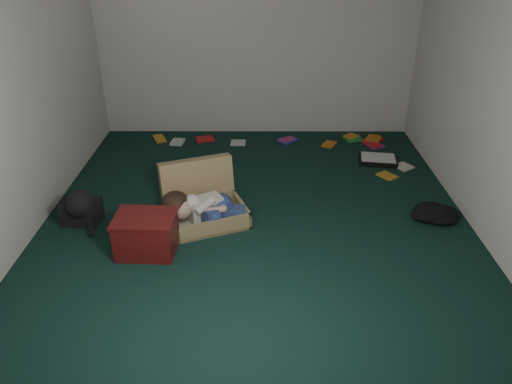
{
  "coord_description": "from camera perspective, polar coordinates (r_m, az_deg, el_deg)",
  "views": [
    {
      "loc": [
        0.02,
        -4.1,
        2.47
      ],
      "look_at": [
        0.0,
        -0.15,
        0.35
      ],
      "focal_mm": 35.0,
      "sensor_mm": 36.0,
      "label": 1
    }
  ],
  "objects": [
    {
      "name": "wall_front",
      "position": [
        2.19,
        -0.22,
        -4.04
      ],
      "size": [
        4.5,
        0.0,
        4.5
      ],
      "primitive_type": "plane",
      "rotation": [
        -1.57,
        0.0,
        0.0
      ],
      "color": "silver",
      "rests_on": "ground"
    },
    {
      "name": "wall_right",
      "position": [
        4.7,
        25.69,
        11.09
      ],
      "size": [
        0.0,
        4.5,
        4.5
      ],
      "primitive_type": "plane",
      "rotation": [
        1.57,
        0.0,
        -1.57
      ],
      "color": "silver",
      "rests_on": "ground"
    },
    {
      "name": "wall_back",
      "position": [
        6.46,
        0.09,
        17.77
      ],
      "size": [
        4.5,
        0.0,
        4.5
      ],
      "primitive_type": "plane",
      "rotation": [
        1.57,
        0.0,
        0.0
      ],
      "color": "silver",
      "rests_on": "ground"
    },
    {
      "name": "floor",
      "position": [
        4.79,
        0.01,
        -2.85
      ],
      "size": [
        4.5,
        4.5,
        0.0
      ],
      "primitive_type": "plane",
      "color": "black",
      "rests_on": "ground"
    },
    {
      "name": "backpack",
      "position": [
        4.92,
        -19.37,
        -1.98
      ],
      "size": [
        0.47,
        0.39,
        0.26
      ],
      "primitive_type": null,
      "rotation": [
        0.0,
        0.0,
        -0.13
      ],
      "color": "black",
      "rests_on": "floor"
    },
    {
      "name": "person",
      "position": [
        4.57,
        -6.11,
        -1.77
      ],
      "size": [
        0.79,
        0.4,
        0.32
      ],
      "rotation": [
        0.0,
        0.0,
        0.37
      ],
      "color": "silver",
      "rests_on": "suitcase"
    },
    {
      "name": "paper_tray",
      "position": [
        6.06,
        13.77,
        3.64
      ],
      "size": [
        0.48,
        0.38,
        0.06
      ],
      "rotation": [
        0.0,
        0.0,
        -0.15
      ],
      "color": "black",
      "rests_on": "floor"
    },
    {
      "name": "clothing_pile",
      "position": [
        5.06,
        19.65,
        -1.98
      ],
      "size": [
        0.44,
        0.38,
        0.13
      ],
      "primitive_type": null,
      "rotation": [
        0.0,
        0.0,
        -0.16
      ],
      "color": "black",
      "rests_on": "floor"
    },
    {
      "name": "suitcase",
      "position": [
        4.75,
        -6.1,
        -1.11
      ],
      "size": [
        0.91,
        0.9,
        0.52
      ],
      "rotation": [
        0.0,
        0.0,
        0.37
      ],
      "color": "#A08658",
      "rests_on": "floor"
    },
    {
      "name": "book_scatter",
      "position": [
        6.33,
        4.66,
        5.24
      ],
      "size": [
        3.17,
        1.31,
        0.02
      ],
      "color": "#C68C23",
      "rests_on": "floor"
    },
    {
      "name": "maroon_bin",
      "position": [
        4.31,
        -12.43,
        -4.73
      ],
      "size": [
        0.52,
        0.42,
        0.34
      ],
      "rotation": [
        0.0,
        0.0,
        -0.05
      ],
      "color": "#521110",
      "rests_on": "floor"
    },
    {
      "name": "wall_left",
      "position": [
        4.72,
        -25.6,
        11.15
      ],
      "size": [
        0.0,
        4.5,
        4.5
      ],
      "primitive_type": "plane",
      "rotation": [
        1.57,
        0.0,
        1.57
      ],
      "color": "silver",
      "rests_on": "ground"
    }
  ]
}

